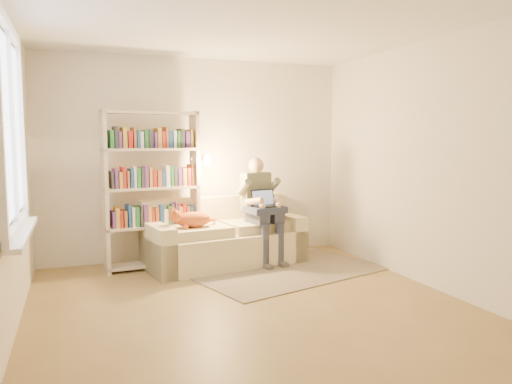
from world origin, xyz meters
name	(u,v)px	position (x,y,z in m)	size (l,w,h in m)	color
floor	(254,310)	(0.00, 0.00, 0.00)	(4.50, 4.50, 0.00)	olive
ceiling	(254,19)	(0.00, 0.00, 2.60)	(4.00, 4.50, 0.02)	white
wall_left	(6,174)	(-2.00, 0.00, 1.30)	(0.02, 4.50, 2.60)	silver
wall_right	(437,165)	(2.00, 0.00, 1.30)	(0.02, 4.50, 2.60)	silver
wall_back	(196,159)	(0.00, 2.25, 1.30)	(4.00, 0.02, 2.60)	silver
wall_front	(416,195)	(0.00, -2.25, 1.30)	(4.00, 0.02, 2.60)	silver
window	(16,163)	(-1.95, 0.20, 1.38)	(0.12, 1.52, 1.69)	white
sofa	(223,240)	(0.22, 1.74, 0.30)	(2.05, 1.16, 0.82)	beige
person	(261,203)	(0.69, 1.66, 0.76)	(0.43, 0.61, 1.33)	slate
cat	(192,219)	(-0.23, 1.55, 0.62)	(0.62, 0.29, 0.23)	orange
blanket	(262,210)	(0.65, 1.54, 0.69)	(0.44, 0.36, 0.08)	#2B324C
laptop	(261,202)	(0.65, 1.55, 0.78)	(0.35, 0.29, 0.28)	black
bookshelf	(152,182)	(-0.64, 1.85, 1.05)	(1.28, 0.39, 1.90)	beige
rug	(288,271)	(0.84, 1.12, 0.01)	(2.22, 1.31, 0.01)	#7B705A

